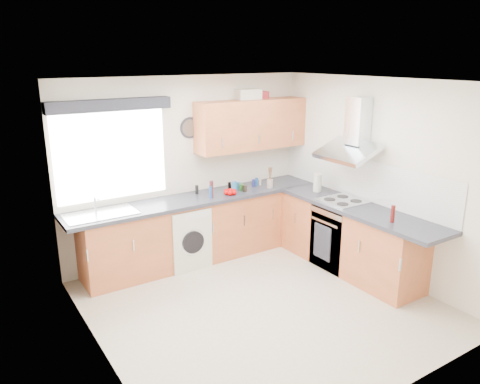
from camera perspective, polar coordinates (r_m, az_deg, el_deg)
ground_plane at (r=5.52m, az=2.69°, el=-13.56°), size 3.60×3.60×0.00m
ceiling at (r=4.79m, az=3.09°, el=13.31°), size 3.60×3.60×0.02m
wall_back at (r=6.51m, az=-6.41°, el=2.91°), size 3.60×0.02×2.50m
wall_front at (r=3.80m, az=19.05°, el=-7.88°), size 3.60×0.02×2.50m
wall_left at (r=4.28m, az=-17.19°, el=-4.97°), size 0.02×3.60×2.50m
wall_right at (r=6.21m, az=16.51°, el=1.66°), size 0.02×3.60×2.50m
window at (r=6.05m, az=-15.39°, el=4.31°), size 1.40×0.02×1.10m
window_blind at (r=5.88m, az=-15.58°, el=10.18°), size 1.50×0.18×0.14m
splashback at (r=6.41m, az=14.39°, el=1.63°), size 0.01×3.00×0.54m
base_cab_back at (r=6.46m, az=-5.81°, el=-4.80°), size 3.00×0.58×0.86m
base_cab_corner at (r=7.27m, az=5.50°, el=-2.35°), size 0.60×0.60×0.86m
base_cab_right at (r=6.34m, az=13.16°, el=-5.57°), size 0.58×2.10×0.86m
worktop_back at (r=6.35m, az=-5.09°, el=-0.82°), size 3.60×0.62×0.05m
worktop_right at (r=6.09m, az=14.38°, el=-2.03°), size 0.62×2.42×0.05m
sink at (r=5.86m, az=-16.67°, el=-2.27°), size 0.84×0.46×0.10m
oven at (r=6.44m, az=12.14°, el=-5.23°), size 0.56×0.58×0.85m
hob_plate at (r=6.28m, az=12.41°, el=-1.04°), size 0.52×0.52×0.01m
extractor_hood at (r=6.15m, az=13.56°, el=6.71°), size 0.52×0.78×0.66m
upper_cabinets at (r=6.73m, az=1.44°, el=8.22°), size 1.70×0.35×0.70m
washing_machine at (r=6.37m, az=-6.89°, el=-5.30°), size 0.58×0.56×0.83m
wall_clock at (r=6.41m, az=-6.08°, el=7.77°), size 0.29×0.04×0.29m
casserole at (r=6.76m, az=0.90°, el=11.85°), size 0.37×0.28×0.14m
storage_box at (r=6.87m, az=2.33°, el=11.74°), size 0.23×0.19×0.10m
utensil_pot at (r=6.76m, az=3.67°, el=1.05°), size 0.11×0.11×0.12m
kitchen_roll at (r=6.64m, az=9.42°, el=1.14°), size 0.13×0.13×0.25m
tomato_cluster at (r=6.42m, az=-1.21°, el=0.01°), size 0.20×0.20×0.07m
jar_0 at (r=6.81m, az=1.66°, el=1.11°), size 0.05×0.05×0.11m
jar_1 at (r=6.47m, az=-0.72°, el=0.57°), size 0.08×0.08×0.16m
jar_2 at (r=6.60m, az=0.14°, el=0.58°), size 0.06×0.06×0.10m
jar_3 at (r=6.55m, az=0.59°, el=0.44°), size 0.06×0.06×0.09m
jar_4 at (r=6.55m, az=-1.30°, el=0.63°), size 0.04×0.04×0.13m
jar_5 at (r=6.25m, az=-3.61°, el=-0.00°), size 0.04×0.04×0.17m
jar_6 at (r=6.70m, az=-0.17°, el=0.79°), size 0.07×0.07×0.09m
jar_7 at (r=6.25m, az=-3.50°, el=0.32°), size 0.05×0.05×0.24m
jar_8 at (r=6.89m, az=2.47°, el=1.24°), size 0.04×0.04×0.10m
jar_9 at (r=6.88m, az=2.03°, el=1.28°), size 0.05×0.05×0.11m
jar_10 at (r=6.48m, az=-5.28°, el=0.32°), size 0.05×0.05×0.12m
bottle_0 at (r=5.62m, az=18.12°, el=-2.54°), size 0.05×0.05×0.20m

